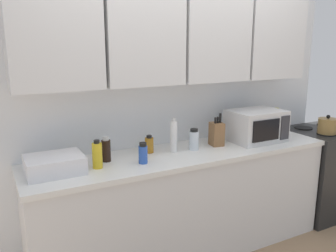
# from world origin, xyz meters

# --- Properties ---
(wall_back_with_cabinets) EXTENTS (3.45, 0.38, 2.60)m
(wall_back_with_cabinets) POSITION_xyz_m (0.00, -0.07, 1.58)
(wall_back_with_cabinets) COLOR white
(wall_back_with_cabinets) RESTS_ON ground_plane
(counter_run) EXTENTS (2.58, 0.63, 0.90)m
(counter_run) POSITION_xyz_m (0.00, -0.30, 0.45)
(counter_run) COLOR silver
(counter_run) RESTS_ON ground_plane
(stove_range) EXTENTS (0.76, 0.64, 0.91)m
(stove_range) POSITION_xyz_m (1.67, -0.32, 0.45)
(stove_range) COLOR black
(stove_range) RESTS_ON ground_plane
(kettle) EXTENTS (0.18, 0.18, 0.18)m
(kettle) POSITION_xyz_m (1.50, -0.46, 0.99)
(kettle) COLOR olive
(kettle) RESTS_ON stove_range
(microwave) EXTENTS (0.48, 0.37, 0.28)m
(microwave) POSITION_xyz_m (0.74, -0.30, 1.04)
(microwave) COLOR silver
(microwave) RESTS_ON counter_run
(dish_rack) EXTENTS (0.38, 0.30, 0.12)m
(dish_rack) POSITION_xyz_m (-1.03, -0.30, 0.96)
(dish_rack) COLOR silver
(dish_rack) RESTS_ON counter_run
(knife_block) EXTENTS (0.12, 0.13, 0.28)m
(knife_block) POSITION_xyz_m (0.34, -0.26, 1.00)
(knife_block) COLOR brown
(knife_block) RESTS_ON counter_run
(bottle_clear_tall) EXTENTS (0.08, 0.08, 0.18)m
(bottle_clear_tall) POSITION_xyz_m (0.09, -0.28, 0.98)
(bottle_clear_tall) COLOR silver
(bottle_clear_tall) RESTS_ON counter_run
(bottle_soy_dark) EXTENTS (0.07, 0.07, 0.19)m
(bottle_soy_dark) POSITION_xyz_m (-0.64, -0.23, 0.99)
(bottle_soy_dark) COLOR black
(bottle_soy_dark) RESTS_ON counter_run
(bottle_amber_vinegar) EXTENTS (0.07, 0.07, 0.14)m
(bottle_amber_vinegar) POSITION_xyz_m (-0.27, -0.18, 0.97)
(bottle_amber_vinegar) COLOR #AD701E
(bottle_amber_vinegar) RESTS_ON counter_run
(bottle_white_jar) EXTENTS (0.06, 0.06, 0.28)m
(bottle_white_jar) POSITION_xyz_m (-0.08, -0.26, 1.03)
(bottle_white_jar) COLOR white
(bottle_white_jar) RESTS_ON counter_run
(bottle_spice_jar) EXTENTS (0.08, 0.08, 0.25)m
(bottle_spice_jar) POSITION_xyz_m (1.10, -0.18, 1.02)
(bottle_spice_jar) COLOR #BC6638
(bottle_spice_jar) RESTS_ON counter_run
(bottle_blue_cleaner) EXTENTS (0.07, 0.07, 0.16)m
(bottle_blue_cleaner) POSITION_xyz_m (-0.42, -0.40, 0.97)
(bottle_blue_cleaner) COLOR #2D56B7
(bottle_blue_cleaner) RESTS_ON counter_run
(bottle_yellow_mustard) EXTENTS (0.07, 0.07, 0.21)m
(bottle_yellow_mustard) POSITION_xyz_m (-0.75, -0.34, 1.00)
(bottle_yellow_mustard) COLOR gold
(bottle_yellow_mustard) RESTS_ON counter_run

